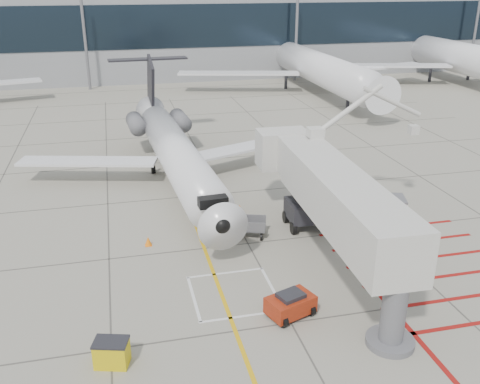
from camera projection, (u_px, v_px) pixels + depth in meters
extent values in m
plane|color=gray|center=(267.00, 278.00, 27.91)|extent=(260.00, 260.00, 0.00)
cone|color=orange|center=(148.00, 241.00, 31.20)|extent=(0.40, 0.40, 0.56)
cone|color=orange|center=(240.00, 208.00, 35.76)|extent=(0.34, 0.34, 0.48)
cube|color=gray|center=(210.00, 25.00, 90.54)|extent=(180.00, 28.00, 14.00)
cube|color=black|center=(227.00, 25.00, 77.50)|extent=(180.00, 0.10, 6.00)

